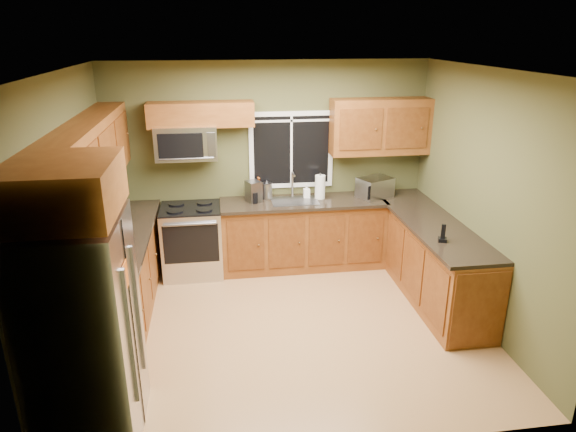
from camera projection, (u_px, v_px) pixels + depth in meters
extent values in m
plane|color=#A47648|center=(288.00, 326.00, 5.61)|extent=(4.20, 4.20, 0.00)
plane|color=white|center=(288.00, 70.00, 4.69)|extent=(4.20, 4.20, 0.00)
plane|color=#474826|center=(269.00, 165.00, 6.83)|extent=(4.20, 0.00, 4.20)
plane|color=#474826|center=(326.00, 296.00, 3.48)|extent=(4.20, 0.00, 4.20)
plane|color=#474826|center=(70.00, 220.00, 4.87)|extent=(0.00, 3.60, 3.60)
plane|color=#474826|center=(484.00, 200.00, 5.43)|extent=(0.00, 3.60, 3.60)
cube|color=white|center=(291.00, 150.00, 6.78)|extent=(1.12, 0.03, 1.02)
cube|color=black|center=(291.00, 150.00, 6.78)|extent=(1.00, 0.01, 0.90)
cube|color=white|center=(291.00, 150.00, 6.77)|extent=(0.03, 0.01, 0.90)
cube|color=white|center=(292.00, 121.00, 6.64)|extent=(1.00, 0.01, 0.03)
cube|color=brown|center=(121.00, 280.00, 5.66)|extent=(0.60, 2.65, 0.90)
cube|color=black|center=(118.00, 240.00, 5.50)|extent=(0.65, 2.65, 0.04)
cube|color=brown|center=(303.00, 235.00, 6.91)|extent=(2.17, 0.60, 0.90)
cube|color=black|center=(303.00, 202.00, 6.73)|extent=(2.17, 0.65, 0.04)
cube|color=brown|center=(428.00, 258.00, 6.21)|extent=(0.60, 2.50, 0.90)
cube|color=#5F3011|center=(479.00, 311.00, 5.04)|extent=(0.56, 0.02, 0.82)
cube|color=black|center=(430.00, 221.00, 6.05)|extent=(0.65, 2.50, 0.04)
cube|color=brown|center=(91.00, 155.00, 5.16)|extent=(0.33, 2.65, 0.72)
cube|color=brown|center=(201.00, 114.00, 6.31)|extent=(1.30, 0.33, 0.30)
cube|color=brown|center=(380.00, 127.00, 6.69)|extent=(1.30, 0.33, 0.72)
cube|color=brown|center=(62.00, 189.00, 3.48)|extent=(0.72, 0.90, 0.38)
cube|color=#B7B7BC|center=(84.00, 333.00, 3.86)|extent=(0.72, 0.90, 1.80)
cube|color=slate|center=(130.00, 338.00, 3.71)|extent=(0.03, 0.04, 1.10)
cube|color=slate|center=(138.00, 310.00, 4.08)|extent=(0.03, 0.04, 1.10)
cube|color=black|center=(134.00, 329.00, 3.91)|extent=(0.01, 0.02, 1.78)
cube|color=#C95412|center=(126.00, 276.00, 3.65)|extent=(0.01, 0.14, 0.20)
cube|color=#B7B7BC|center=(192.00, 241.00, 6.69)|extent=(0.76, 0.65, 0.90)
cube|color=black|center=(190.00, 208.00, 6.54)|extent=(0.76, 0.64, 0.03)
cube|color=black|center=(191.00, 244.00, 6.35)|extent=(0.68, 0.02, 0.50)
cylinder|color=slate|center=(190.00, 224.00, 6.24)|extent=(0.64, 0.04, 0.04)
cylinder|color=black|center=(175.00, 211.00, 6.37)|extent=(0.20, 0.20, 0.01)
cylinder|color=black|center=(204.00, 209.00, 6.42)|extent=(0.20, 0.20, 0.01)
cylinder|color=black|center=(176.00, 204.00, 6.63)|extent=(0.20, 0.20, 0.01)
cylinder|color=black|center=(204.00, 202.00, 6.68)|extent=(0.20, 0.20, 0.01)
cube|color=#B7B7BC|center=(186.00, 142.00, 6.38)|extent=(0.76, 0.38, 0.42)
cube|color=black|center=(181.00, 146.00, 6.19)|extent=(0.54, 0.01, 0.30)
cube|color=slate|center=(211.00, 145.00, 6.24)|extent=(0.10, 0.01, 0.30)
cylinder|color=slate|center=(186.00, 159.00, 6.24)|extent=(0.66, 0.02, 0.02)
cube|color=slate|center=(295.00, 201.00, 6.71)|extent=(0.60, 0.42, 0.02)
cylinder|color=#B7B7BC|center=(292.00, 184.00, 6.84)|extent=(0.03, 0.03, 0.34)
cylinder|color=#B7B7BC|center=(293.00, 174.00, 6.71)|extent=(0.03, 0.18, 0.03)
cube|color=#B7B7BC|center=(375.00, 187.00, 6.83)|extent=(0.52, 0.46, 0.26)
cube|color=black|center=(379.00, 191.00, 6.68)|extent=(0.33, 0.16, 0.18)
cube|color=slate|center=(254.00, 191.00, 6.65)|extent=(0.23, 0.25, 0.27)
cylinder|color=black|center=(254.00, 198.00, 6.61)|extent=(0.13, 0.13, 0.15)
cylinder|color=#B7B7BC|center=(267.00, 191.00, 6.77)|extent=(0.16, 0.16, 0.21)
cone|color=black|center=(267.00, 182.00, 6.73)|extent=(0.11, 0.11, 0.06)
cylinder|color=white|center=(320.00, 187.00, 6.77)|extent=(0.14, 0.14, 0.31)
cylinder|color=slate|center=(320.00, 175.00, 6.71)|extent=(0.02, 0.02, 0.04)
imported|color=#C95412|center=(259.00, 187.00, 6.81)|extent=(0.13, 0.13, 0.28)
imported|color=white|center=(307.00, 191.00, 6.82)|extent=(0.08, 0.08, 0.18)
imported|color=white|center=(254.00, 193.00, 6.77)|extent=(0.15, 0.15, 0.16)
cube|color=black|center=(442.00, 240.00, 5.42)|extent=(0.11, 0.11, 0.04)
cube|color=black|center=(443.00, 231.00, 5.39)|extent=(0.05, 0.04, 0.16)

